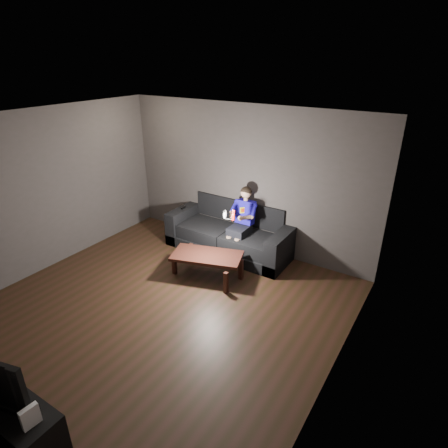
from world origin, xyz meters
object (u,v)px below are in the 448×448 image
Objects in this scene: child at (242,216)px; media_console at (4,415)px; coffee_table at (207,257)px; sofa at (231,235)px.

child is 0.83× the size of media_console.
coffee_table is 0.89× the size of media_console.
sofa is 0.55m from child.
sofa reaches higher than media_console.
sofa is 4.49m from media_console.
media_console is at bearing -89.94° from coffee_table.
coffee_table is (-0.10, -0.98, -0.41)m from child.
media_console is at bearing -87.75° from sofa.
child is 4.45m from media_console.
child is at bearing -13.47° from sofa.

